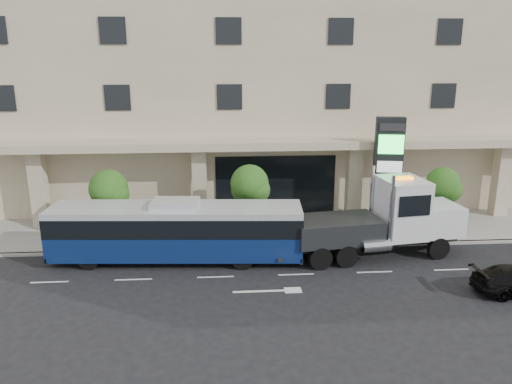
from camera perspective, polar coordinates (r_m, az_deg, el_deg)
The scene contains 10 objects.
ground at distance 26.63m, azimuth 4.10°, elevation -8.04°, with size 120.00×120.00×0.00m, color black.
sidewalk at distance 31.21m, azimuth 2.81°, elevation -4.28°, with size 120.00×6.00×0.15m, color gray.
curb at distance 28.43m, azimuth 3.53°, elevation -6.31°, with size 120.00×0.30×0.15m, color gray.
convention_center at distance 39.76m, azimuth 1.14°, elevation 14.52°, with size 60.00×17.60×20.00m.
tree_left at distance 29.43m, azimuth -16.43°, elevation 0.06°, with size 2.27×2.20×4.22m.
tree_mid at distance 28.75m, azimuth -0.69°, elevation 0.66°, with size 2.28×2.20×4.38m.
tree_right at distance 31.63m, azimuth 20.59°, elevation 0.61°, with size 2.10×2.00×4.04m.
city_bus at distance 26.56m, azimuth -9.09°, elevation -4.35°, with size 13.26×3.68×3.32m.
tow_truck at distance 27.75m, azimuth 14.45°, elevation -3.19°, with size 10.54×3.76×4.77m.
signage_pylon at distance 31.64m, azimuth 14.78°, elevation 2.19°, with size 1.79×0.91×6.86m.
Camera 1 is at (-3.65, -24.17, 10.56)m, focal length 35.00 mm.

